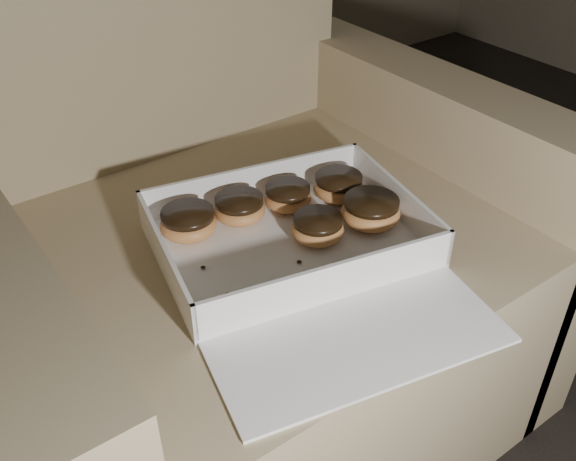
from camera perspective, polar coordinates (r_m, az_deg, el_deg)
The scene contains 13 objects.
armchair at distance 1.09m, azimuth -4.21°, elevation -3.14°, with size 0.89×0.75×0.93m.
bakery_box at distance 0.89m, azimuth 1.19°, elevation -2.07°, with size 0.44×0.49×0.06m.
donut_a at distance 0.91m, azimuth 2.65°, elevation 0.26°, with size 0.08×0.08×0.04m.
donut_b at distance 0.93m, azimuth -8.86°, elevation 0.70°, with size 0.08×0.08×0.04m.
donut_c at distance 0.98m, azimuth -0.03°, elevation 3.07°, with size 0.07×0.07×0.04m.
donut_d at distance 0.95m, azimuth 7.36°, elevation 1.74°, with size 0.09×0.09×0.04m.
donut_e at distance 1.01m, azimuth 4.50°, elevation 3.97°, with size 0.08×0.08×0.04m.
donut_f at distance 0.96m, azimuth -4.34°, elevation 2.01°, with size 0.08×0.08×0.04m.
crumb_a at distance 0.88m, azimuth 1.00°, elevation -2.80°, with size 0.01×0.01×0.00m, color black.
crumb_b at distance 0.88m, azimuth -7.57°, elevation -3.27°, with size 0.01×0.01×0.00m, color black.
crumb_c at distance 0.83m, azimuth -5.42°, elevation -5.68°, with size 0.01×0.01×0.00m, color black.
crumb_d at distance 0.86m, azimuth 4.24°, elevation -4.00°, with size 0.01×0.01×0.00m, color black.
crumb_e at distance 0.91m, azimuth 10.56°, elevation -2.19°, with size 0.01×0.01×0.00m, color black.
Camera 1 is at (-0.35, 0.34, 0.97)m, focal length 40.00 mm.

